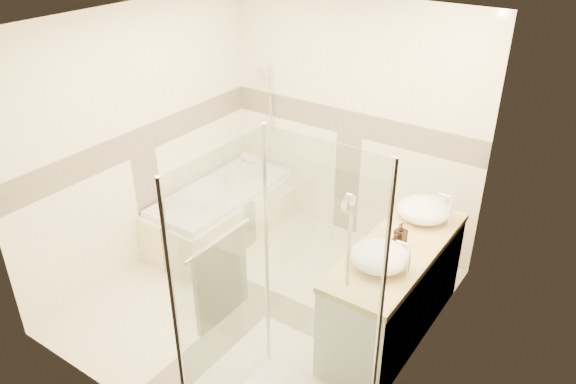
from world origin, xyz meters
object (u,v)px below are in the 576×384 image
Objects in this scene: shower_enclosure at (275,363)px; amenity_bottle_a at (401,233)px; vanity at (394,290)px; amenity_bottle_b at (395,242)px; vessel_sink_far at (379,256)px; vessel_sink_near at (423,210)px; bathtub at (223,210)px.

shower_enclosure reaches higher than amenity_bottle_a.
amenity_bottle_b is (-0.02, -0.04, 0.49)m from vanity.
shower_enclosure is 11.36× the size of amenity_bottle_a.
amenity_bottle_b is (0.27, 1.23, 0.41)m from shower_enclosure.
vessel_sink_far is 0.28m from amenity_bottle_b.
amenity_bottle_b reaches higher than vanity.
vanity is 3.63× the size of vessel_sink_near.
vanity is at bearing -9.25° from bathtub.
vanity is 0.60m from vessel_sink_far.
shower_enclosure is at bearing -41.10° from bathtub.
vessel_sink_near is 0.45m from amenity_bottle_a.
amenity_bottle_a is at bearing -7.86° from bathtub.
vessel_sink_far is at bearing -90.00° from vessel_sink_near.
vessel_sink_near is at bearing 4.29° from bathtub.
vanity is at bearing -70.38° from amenity_bottle_a.
vanity is 0.49m from amenity_bottle_b.
shower_enclosure is 1.85m from vessel_sink_near.
bathtub is 2.25m from amenity_bottle_b.
vanity is 1.31m from shower_enclosure.
amenity_bottle_a reaches higher than bathtub.
shower_enclosure is (1.86, -1.62, 0.20)m from bathtub.
amenity_bottle_b is at bearing -114.06° from vanity.
vessel_sink_far is (0.27, 0.95, 0.43)m from shower_enclosure.
bathtub is 3.82× the size of vessel_sink_far.
vessel_sink_near reaches higher than bathtub.
vessel_sink_near is at bearing 81.29° from shower_enclosure.
shower_enclosure reaches higher than bathtub.
amenity_bottle_b is at bearing 90.00° from vessel_sink_far.
bathtub is at bearing 162.56° from vessel_sink_far.
amenity_bottle_b is (0.00, 0.27, -0.02)m from vessel_sink_far.
shower_enclosure is at bearing -105.99° from vessel_sink_far.
vanity is 3.64× the size of vessel_sink_far.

